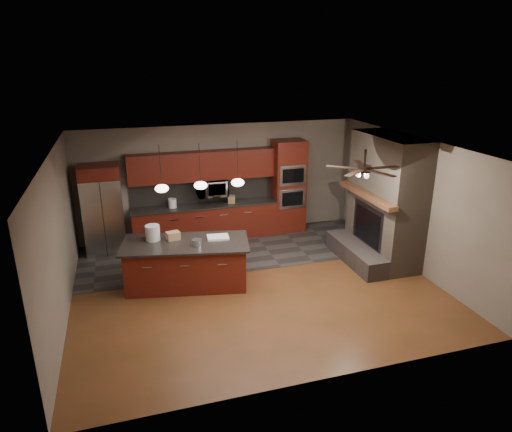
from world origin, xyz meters
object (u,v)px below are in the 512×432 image
object	(u,v)px
white_bucket	(153,233)
refrigerator	(103,209)
kitchen_island	(187,264)
counter_box	(231,199)
microwave	(212,188)
paint_tray	(218,237)
paint_can	(197,243)
oven_tower	(288,186)
cardboard_box	(173,236)
counter_bucket	(172,203)

from	to	relation	value
white_bucket	refrigerator	bearing A→B (deg)	116.71
kitchen_island	counter_box	bearing A→B (deg)	68.06
refrigerator	counter_box	bearing A→B (deg)	0.59
microwave	paint_tray	world-z (taller)	microwave
kitchen_island	paint_can	size ratio (longest dim) A/B	13.88
oven_tower	cardboard_box	distance (m)	3.82
oven_tower	paint_tray	bearing A→B (deg)	-136.00
microwave	paint_can	xyz separation A→B (m)	(-0.83, -2.57, -0.32)
oven_tower	microwave	size ratio (longest dim) A/B	3.25
refrigerator	microwave	bearing A→B (deg)	2.92
oven_tower	counter_box	distance (m)	1.53
cardboard_box	counter_bucket	world-z (taller)	counter_bucket
oven_tower	counter_box	bearing A→B (deg)	-178.39
refrigerator	cardboard_box	distance (m)	2.41
paint_tray	paint_can	bearing A→B (deg)	-145.42
kitchen_island	paint_can	xyz separation A→B (m)	(0.19, -0.22, 0.52)
cardboard_box	oven_tower	bearing A→B (deg)	21.13
white_bucket	cardboard_box	xyz separation A→B (m)	(0.39, -0.08, -0.07)
kitchen_island	counter_bucket	bearing A→B (deg)	100.61
refrigerator	paint_can	distance (m)	3.00
paint_tray	counter_bucket	bearing A→B (deg)	111.52
paint_tray	cardboard_box	distance (m)	0.88
white_bucket	counter_bucket	world-z (taller)	white_bucket
white_bucket	counter_bucket	size ratio (longest dim) A/B	1.37
oven_tower	paint_tray	xyz separation A→B (m)	(-2.34, -2.26, -0.25)
paint_can	paint_tray	bearing A→B (deg)	28.40
microwave	cardboard_box	bearing A→B (deg)	-120.00
paint_can	cardboard_box	bearing A→B (deg)	131.38
paint_tray	counter_bucket	world-z (taller)	counter_bucket
kitchen_island	counter_box	xyz separation A→B (m)	(1.48, 2.25, 0.53)
white_bucket	cardboard_box	world-z (taller)	white_bucket
refrigerator	paint_tray	world-z (taller)	refrigerator
microwave	kitchen_island	size ratio (longest dim) A/B	0.28
kitchen_island	counter_bucket	world-z (taller)	counter_bucket
paint_tray	kitchen_island	bearing A→B (deg)	-171.29
counter_bucket	counter_box	bearing A→B (deg)	-1.98
microwave	paint_can	world-z (taller)	microwave
counter_bucket	counter_box	xyz separation A→B (m)	(1.45, -0.05, -0.01)
microwave	cardboard_box	distance (m)	2.47
oven_tower	kitchen_island	xyz separation A→B (m)	(-3.00, -2.29, -0.73)
paint_can	paint_tray	size ratio (longest dim) A/B	0.45
microwave	counter_bucket	size ratio (longest dim) A/B	3.30
white_bucket	counter_bucket	distance (m)	2.09
oven_tower	microwave	bearing A→B (deg)	178.34
microwave	cardboard_box	world-z (taller)	microwave
microwave	counter_bucket	world-z (taller)	microwave
paint_can	counter_bucket	size ratio (longest dim) A/B	0.85
refrigerator	counter_box	distance (m)	3.03
counter_bucket	counter_box	world-z (taller)	counter_bucket
paint_tray	refrigerator	bearing A→B (deg)	141.46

